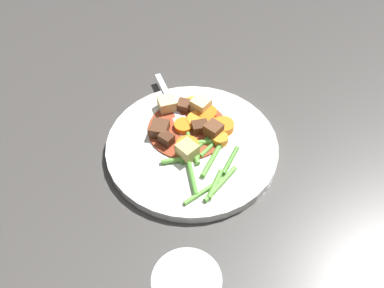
# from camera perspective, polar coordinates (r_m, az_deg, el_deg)

# --- Properties ---
(ground_plane) EXTENTS (3.00, 3.00, 0.00)m
(ground_plane) POSITION_cam_1_polar(r_m,az_deg,el_deg) (0.73, 0.00, -0.77)
(ground_plane) COLOR #423F3D
(dinner_plate) EXTENTS (0.27, 0.27, 0.01)m
(dinner_plate) POSITION_cam_1_polar(r_m,az_deg,el_deg) (0.73, 0.00, -0.39)
(dinner_plate) COLOR white
(dinner_plate) RESTS_ON ground_plane
(stew_sauce) EXTENTS (0.13, 0.13, 0.00)m
(stew_sauce) POSITION_cam_1_polar(r_m,az_deg,el_deg) (0.74, -0.51, 1.90)
(stew_sauce) COLOR #93381E
(stew_sauce) RESTS_ON dinner_plate
(carrot_slice_0) EXTENTS (0.05, 0.05, 0.01)m
(carrot_slice_0) POSITION_cam_1_polar(r_m,az_deg,el_deg) (0.74, 3.91, 2.21)
(carrot_slice_0) COLOR orange
(carrot_slice_0) RESTS_ON dinner_plate
(carrot_slice_1) EXTENTS (0.04, 0.04, 0.01)m
(carrot_slice_1) POSITION_cam_1_polar(r_m,az_deg,el_deg) (0.78, 0.35, 4.94)
(carrot_slice_1) COLOR orange
(carrot_slice_1) RESTS_ON dinner_plate
(carrot_slice_2) EXTENTS (0.05, 0.05, 0.01)m
(carrot_slice_2) POSITION_cam_1_polar(r_m,az_deg,el_deg) (0.75, 0.70, 2.93)
(carrot_slice_2) COLOR orange
(carrot_slice_2) RESTS_ON dinner_plate
(carrot_slice_3) EXTENTS (0.04, 0.04, 0.01)m
(carrot_slice_3) POSITION_cam_1_polar(r_m,az_deg,el_deg) (0.72, 3.49, 0.62)
(carrot_slice_3) COLOR orange
(carrot_slice_3) RESTS_ON dinner_plate
(carrot_slice_4) EXTENTS (0.04, 0.04, 0.01)m
(carrot_slice_4) POSITION_cam_1_polar(r_m,az_deg,el_deg) (0.74, 1.99, 2.29)
(carrot_slice_4) COLOR orange
(carrot_slice_4) RESTS_ON dinner_plate
(carrot_slice_5) EXTENTS (0.03, 0.03, 0.01)m
(carrot_slice_5) POSITION_cam_1_polar(r_m,az_deg,el_deg) (0.76, 1.87, 3.76)
(carrot_slice_5) COLOR orange
(carrot_slice_5) RESTS_ON dinner_plate
(carrot_slice_6) EXTENTS (0.04, 0.04, 0.01)m
(carrot_slice_6) POSITION_cam_1_polar(r_m,az_deg,el_deg) (0.71, -0.57, -0.21)
(carrot_slice_6) COLOR orange
(carrot_slice_6) RESTS_ON dinner_plate
(carrot_slice_7) EXTENTS (0.04, 0.04, 0.01)m
(carrot_slice_7) POSITION_cam_1_polar(r_m,az_deg,el_deg) (0.74, -1.05, 2.24)
(carrot_slice_7) COLOR orange
(carrot_slice_7) RESTS_ON dinner_plate
(potato_chunk_0) EXTENTS (0.04, 0.04, 0.03)m
(potato_chunk_0) POSITION_cam_1_polar(r_m,az_deg,el_deg) (0.76, 1.11, 4.78)
(potato_chunk_0) COLOR #EAD68C
(potato_chunk_0) RESTS_ON dinner_plate
(potato_chunk_1) EXTENTS (0.04, 0.04, 0.03)m
(potato_chunk_1) POSITION_cam_1_polar(r_m,az_deg,el_deg) (0.70, -0.60, -0.85)
(potato_chunk_1) COLOR #DBBC6B
(potato_chunk_1) RESTS_ON dinner_plate
(potato_chunk_2) EXTENTS (0.04, 0.04, 0.02)m
(potato_chunk_2) POSITION_cam_1_polar(r_m,az_deg,el_deg) (0.77, -3.08, 4.98)
(potato_chunk_2) COLOR #EAD68C
(potato_chunk_2) RESTS_ON dinner_plate
(meat_chunk_0) EXTENTS (0.03, 0.03, 0.02)m
(meat_chunk_0) POSITION_cam_1_polar(r_m,az_deg,el_deg) (0.73, -4.03, 1.85)
(meat_chunk_0) COLOR #56331E
(meat_chunk_0) RESTS_ON dinner_plate
(meat_chunk_1) EXTENTS (0.03, 0.03, 0.02)m
(meat_chunk_1) POSITION_cam_1_polar(r_m,az_deg,el_deg) (0.71, -3.21, 0.28)
(meat_chunk_1) COLOR #4C2B19
(meat_chunk_1) RESTS_ON dinner_plate
(meat_chunk_2) EXTENTS (0.03, 0.03, 0.03)m
(meat_chunk_2) POSITION_cam_1_polar(r_m,az_deg,el_deg) (0.73, 2.67, 1.67)
(meat_chunk_2) COLOR brown
(meat_chunk_2) RESTS_ON dinner_plate
(meat_chunk_3) EXTENTS (0.03, 0.03, 0.02)m
(meat_chunk_3) POSITION_cam_1_polar(r_m,az_deg,el_deg) (0.77, -1.01, 4.75)
(meat_chunk_3) COLOR #56331E
(meat_chunk_3) RESTS_ON dinner_plate
(meat_chunk_4) EXTENTS (0.03, 0.03, 0.02)m
(meat_chunk_4) POSITION_cam_1_polar(r_m,az_deg,el_deg) (0.74, 1.01, 2.06)
(meat_chunk_4) COLOR #4C2B19
(meat_chunk_4) RESTS_ON dinner_plate
(green_bean_0) EXTENTS (0.05, 0.06, 0.01)m
(green_bean_0) POSITION_cam_1_polar(r_m,az_deg,el_deg) (0.66, 1.53, -5.80)
(green_bean_0) COLOR #66AD42
(green_bean_0) RESTS_ON dinner_plate
(green_bean_1) EXTENTS (0.05, 0.03, 0.01)m
(green_bean_1) POSITION_cam_1_polar(r_m,az_deg,el_deg) (0.70, 4.78, -2.02)
(green_bean_1) COLOR #4C8E33
(green_bean_1) RESTS_ON dinner_plate
(green_bean_2) EXTENTS (0.06, 0.05, 0.01)m
(green_bean_2) POSITION_cam_1_polar(r_m,az_deg,el_deg) (0.71, 0.49, -0.67)
(green_bean_2) COLOR #4C8E33
(green_bean_2) RESTS_ON dinner_plate
(green_bean_3) EXTENTS (0.02, 0.08, 0.01)m
(green_bean_3) POSITION_cam_1_polar(r_m,az_deg,el_deg) (0.72, 1.31, -0.01)
(green_bean_3) COLOR #66AD42
(green_bean_3) RESTS_ON dinner_plate
(green_bean_4) EXTENTS (0.02, 0.06, 0.01)m
(green_bean_4) POSITION_cam_1_polar(r_m,az_deg,el_deg) (0.70, -1.46, -1.94)
(green_bean_4) COLOR #66AD42
(green_bean_4) RESTS_ON dinner_plate
(green_bean_5) EXTENTS (0.06, 0.03, 0.01)m
(green_bean_5) POSITION_cam_1_polar(r_m,az_deg,el_deg) (0.70, 2.40, -2.08)
(green_bean_5) COLOR #599E38
(green_bean_5) RESTS_ON dinner_plate
(green_bean_6) EXTENTS (0.08, 0.02, 0.01)m
(green_bean_6) POSITION_cam_1_polar(r_m,az_deg,el_deg) (0.68, -0.27, -3.69)
(green_bean_6) COLOR #4C8E33
(green_bean_6) RESTS_ON dinner_plate
(green_bean_7) EXTENTS (0.06, 0.05, 0.01)m
(green_bean_7) POSITION_cam_1_polar(r_m,az_deg,el_deg) (0.67, 3.56, -4.92)
(green_bean_7) COLOR #66AD42
(green_bean_7) RESTS_ON dinner_plate
(green_bean_8) EXTENTS (0.07, 0.03, 0.01)m
(green_bean_8) POSITION_cam_1_polar(r_m,az_deg,el_deg) (0.72, -0.33, -0.22)
(green_bean_8) COLOR #66AD42
(green_bean_8) RESTS_ON dinner_plate
(green_bean_9) EXTENTS (0.05, 0.03, 0.01)m
(green_bean_9) POSITION_cam_1_polar(r_m,az_deg,el_deg) (0.67, 2.88, -5.00)
(green_bean_9) COLOR #599E38
(green_bean_9) RESTS_ON dinner_plate
(green_bean_10) EXTENTS (0.06, 0.05, 0.01)m
(green_bean_10) POSITION_cam_1_polar(r_m,az_deg,el_deg) (0.72, 2.78, 0.15)
(green_bean_10) COLOR #599E38
(green_bean_10) RESTS_ON dinner_plate
(fork) EXTENTS (0.17, 0.08, 0.00)m
(fork) POSITION_cam_1_polar(r_m,az_deg,el_deg) (0.78, -2.20, 4.38)
(fork) COLOR silver
(fork) RESTS_ON dinner_plate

